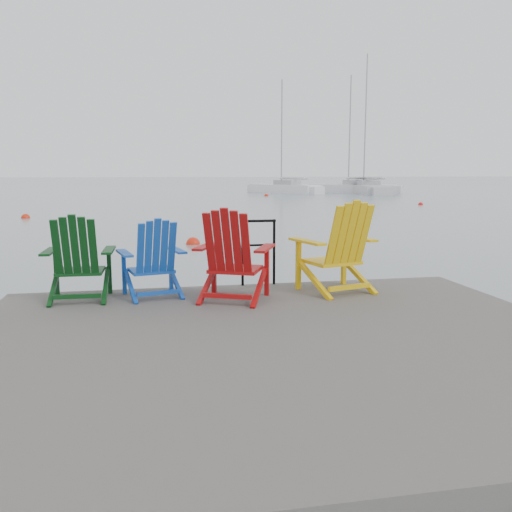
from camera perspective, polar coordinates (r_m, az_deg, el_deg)
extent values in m
plane|color=slate|center=(5.27, 2.88, -13.92)|extent=(400.00, 400.00, 0.00)
cube|color=#2A2826|center=(5.13, 2.92, -9.79)|extent=(6.00, 5.00, 0.20)
cylinder|color=black|center=(7.45, -22.55, -10.12)|extent=(0.26, 0.26, 1.20)
cylinder|color=black|center=(7.39, -1.29, -9.58)|extent=(0.26, 0.26, 1.20)
cylinder|color=black|center=(8.27, 17.67, -8.00)|extent=(0.26, 0.26, 1.20)
cylinder|color=black|center=(7.35, -1.43, 0.34)|extent=(0.04, 0.04, 0.90)
cylinder|color=black|center=(7.43, 1.92, 0.44)|extent=(0.04, 0.04, 0.90)
cylinder|color=black|center=(7.33, 0.26, 3.71)|extent=(0.48, 0.04, 0.04)
cylinder|color=black|center=(7.37, 0.25, 1.16)|extent=(0.44, 0.03, 0.03)
cube|color=#093310|center=(6.97, -17.98, -1.54)|extent=(0.56, 0.50, 0.04)
cube|color=#093310|center=(7.23, -20.27, -1.66)|extent=(0.05, 0.05, 0.57)
cube|color=#093310|center=(7.14, -15.17, -1.55)|extent=(0.05, 0.05, 0.57)
cube|color=#093310|center=(6.97, -20.93, 0.45)|extent=(0.14, 0.63, 0.03)
cube|color=#093310|center=(6.87, -15.24, 0.61)|extent=(0.14, 0.63, 0.03)
cube|color=#093310|center=(6.60, -18.53, 0.88)|extent=(0.51, 0.27, 0.70)
cube|color=#0F42A4|center=(6.92, -10.97, -1.50)|extent=(0.60, 0.56, 0.04)
cube|color=#0F42A4|center=(7.05, -13.72, -1.75)|extent=(0.06, 0.06, 0.54)
cube|color=#0F42A4|center=(7.18, -8.95, -1.41)|extent=(0.06, 0.06, 0.54)
cube|color=#0F42A4|center=(6.80, -13.69, 0.30)|extent=(0.24, 0.60, 0.03)
cube|color=#0F42A4|center=(6.94, -8.37, 0.63)|extent=(0.24, 0.60, 0.03)
cube|color=#0F42A4|center=(6.57, -10.44, 0.82)|extent=(0.52, 0.35, 0.66)
cube|color=#9A0B0B|center=(6.64, -2.16, -1.40)|extent=(0.74, 0.71, 0.04)
cube|color=#9A0B0B|center=(6.94, -4.46, -1.37)|extent=(0.07, 0.07, 0.62)
cube|color=#9A0B0B|center=(6.77, 1.14, -1.61)|extent=(0.07, 0.07, 0.62)
cube|color=#9A0B0B|center=(6.68, -5.32, 1.02)|extent=(0.39, 0.67, 0.03)
cube|color=#9A0B0B|center=(6.49, 0.96, 0.83)|extent=(0.39, 0.67, 0.03)
cube|color=#9A0B0B|center=(6.24, -3.02, 1.35)|extent=(0.61, 0.48, 0.75)
cube|color=#E0B00C|center=(7.15, 7.93, -0.58)|extent=(0.74, 0.69, 0.05)
cube|color=#E0B00C|center=(7.15, 4.48, -0.94)|extent=(0.07, 0.07, 0.65)
cube|color=#E0B00C|center=(7.55, 9.24, -0.51)|extent=(0.07, 0.07, 0.65)
cube|color=#E0B00C|center=(6.87, 5.38, 1.54)|extent=(0.32, 0.72, 0.03)
cube|color=#E0B00C|center=(7.32, 10.63, 1.87)|extent=(0.32, 0.72, 0.03)
cube|color=#E0B00C|center=(6.79, 9.79, 2.18)|extent=(0.63, 0.44, 0.79)
cube|color=white|center=(52.24, 2.98, 6.92)|extent=(5.85, 7.68, 1.10)
cube|color=#9E9EA3|center=(51.95, 3.30, 7.68)|extent=(2.44, 2.73, 0.55)
cylinder|color=gray|center=(52.61, 2.72, 12.84)|extent=(0.12, 0.12, 9.74)
cube|color=#BBBBBF|center=(52.89, 11.39, 6.78)|extent=(3.40, 9.81, 1.10)
cube|color=#9E9EA3|center=(52.41, 11.56, 7.52)|extent=(2.02, 3.04, 0.55)
cylinder|color=gray|center=(53.53, 11.45, 13.83)|extent=(0.12, 0.12, 12.02)
cube|color=silver|center=(53.41, 10.11, 6.83)|extent=(7.96, 6.26, 1.10)
cube|color=#9E9EA3|center=(53.31, 10.56, 7.57)|extent=(2.86, 2.58, 0.55)
cylinder|color=gray|center=(53.61, 9.84, 12.88)|extent=(0.12, 0.12, 10.18)
sphere|color=red|center=(15.47, -6.64, 1.25)|extent=(0.40, 0.40, 0.40)
sphere|color=red|center=(26.10, -23.09, 3.70)|extent=(0.38, 0.38, 0.38)
sphere|color=red|center=(35.16, 16.94, 5.18)|extent=(0.32, 0.32, 0.32)
sphere|color=red|center=(45.78, 1.10, 6.34)|extent=(0.37, 0.37, 0.37)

